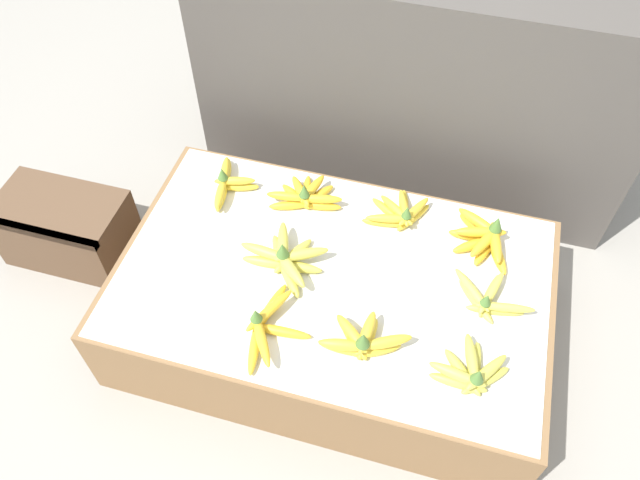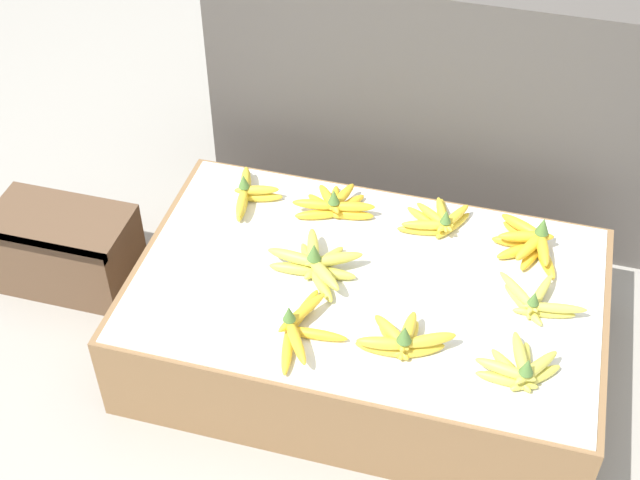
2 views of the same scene
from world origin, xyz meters
TOP-DOWN VIEW (x-y plane):
  - ground_plane at (0.00, 0.00)m, footprint 10.00×10.00m
  - display_platform at (0.00, 0.00)m, footprint 1.18×0.73m
  - back_vendor_table at (0.08, 0.78)m, footprint 1.38×0.51m
  - wooden_crate at (-0.90, 0.05)m, footprint 0.39×0.23m
  - banana_bunch_front_midleft at (-0.12, -0.21)m, footprint 0.17×0.28m
  - banana_bunch_front_midright at (0.12, -0.19)m, footprint 0.23×0.14m
  - banana_bunch_front_right at (0.39, -0.20)m, footprint 0.20×0.16m
  - banana_bunch_middle_midleft at (-0.13, -0.00)m, footprint 0.24×0.22m
  - banana_bunch_middle_right at (0.41, 0.02)m, footprint 0.22×0.17m
  - banana_bunch_back_left at (-0.39, 0.22)m, footprint 0.15×0.23m
  - banana_bunch_back_midleft at (-0.15, 0.23)m, footprint 0.22×0.17m
  - banana_bunch_back_midright at (0.13, 0.25)m, footprint 0.19×0.17m
  - banana_bunch_back_right at (0.38, 0.22)m, footprint 0.18×0.20m

SIDE VIEW (x-z plane):
  - ground_plane at x=0.00m, z-range 0.00..0.00m
  - wooden_crate at x=-0.90m, z-range 0.00..0.23m
  - display_platform at x=0.00m, z-range 0.00..0.27m
  - banana_bunch_middle_right at x=0.41m, z-range 0.26..0.34m
  - banana_bunch_back_midright at x=0.13m, z-range 0.26..0.34m
  - banana_bunch_front_midleft at x=-0.12m, z-range 0.25..0.35m
  - banana_bunch_back_midleft at x=-0.15m, z-range 0.25..0.35m
  - banana_bunch_front_right at x=0.39m, z-range 0.25..0.35m
  - banana_bunch_back_left at x=-0.39m, z-range 0.26..0.35m
  - banana_bunch_middle_midleft at x=-0.13m, z-range 0.25..0.36m
  - banana_bunch_back_right at x=0.38m, z-range 0.25..0.36m
  - banana_bunch_front_midright at x=0.12m, z-range 0.25..0.36m
  - back_vendor_table at x=0.08m, z-range 0.00..0.78m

